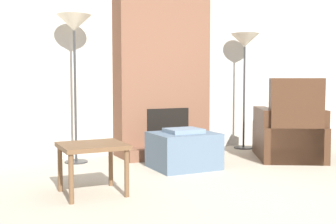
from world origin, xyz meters
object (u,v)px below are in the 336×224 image
object	(u,v)px
floor_lamp_left	(74,31)
armchair	(289,135)
floor_lamp_right	(245,46)
ottoman	(184,150)
side_table	(92,151)

from	to	relation	value
floor_lamp_left	armchair	bearing A→B (deg)	-20.78
floor_lamp_left	floor_lamp_right	bearing A→B (deg)	0.00
floor_lamp_left	floor_lamp_right	size ratio (longest dim) A/B	1.06
ottoman	floor_lamp_right	bearing A→B (deg)	30.58
ottoman	floor_lamp_left	distance (m)	1.98
ottoman	side_table	xyz separation A→B (m)	(-1.27, -0.64, 0.17)
side_table	floor_lamp_right	xyz separation A→B (m)	(2.78, 1.53, 1.14)
side_table	floor_lamp_left	size ratio (longest dim) A/B	0.31
armchair	ottoman	bearing A→B (deg)	25.93
armchair	floor_lamp_right	xyz separation A→B (m)	(-0.02, 0.98, 1.22)
ottoman	floor_lamp_left	xyz separation A→B (m)	(-1.06, 0.89, 1.42)
floor_lamp_left	floor_lamp_right	xyz separation A→B (m)	(2.56, 0.00, -0.10)
floor_lamp_right	armchair	bearing A→B (deg)	-88.88
side_table	floor_lamp_right	size ratio (longest dim) A/B	0.33
armchair	floor_lamp_right	distance (m)	1.57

